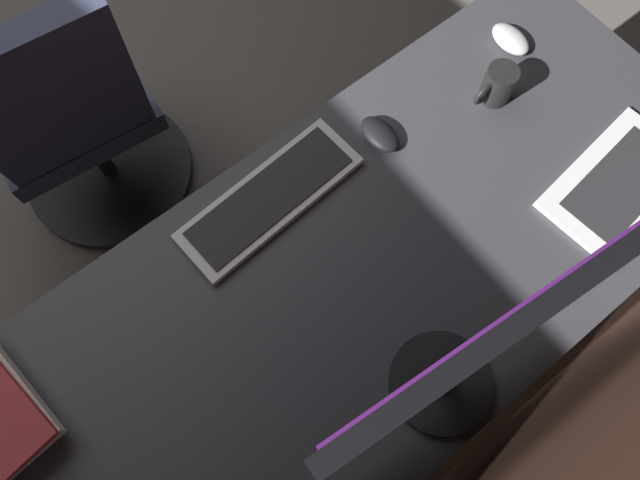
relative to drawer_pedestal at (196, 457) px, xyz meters
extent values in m
cube|color=#38383D|center=(-0.45, -0.03, 0.37)|extent=(1.87, 0.74, 0.03)
cylinder|color=silver|center=(-1.32, -0.34, 0.00)|extent=(0.05, 0.05, 0.70)
cube|color=#38383D|center=(0.00, 0.00, 0.00)|extent=(0.40, 0.50, 0.69)
cube|color=silver|center=(0.00, -0.25, 0.00)|extent=(0.37, 0.01, 0.61)
cylinder|color=black|center=(-0.49, 0.23, 0.39)|extent=(0.20, 0.20, 0.01)
cylinder|color=black|center=(-0.49, 0.23, 0.44)|extent=(0.04, 0.04, 0.10)
cube|color=black|center=(-0.49, 0.23, 0.67)|extent=(0.58, 0.08, 0.35)
cube|color=#4C1960|center=(-0.49, 0.22, 0.67)|extent=(0.53, 0.05, 0.31)
cube|color=white|center=(-1.08, 0.17, 0.39)|extent=(0.36, 0.24, 0.01)
cube|color=#262628|center=(-1.08, 0.17, 0.40)|extent=(0.28, 0.16, 0.00)
cube|color=silver|center=(-0.47, -0.28, 0.39)|extent=(0.43, 0.17, 0.02)
cube|color=#2D2D30|center=(-0.47, -0.28, 0.40)|extent=(0.38, 0.14, 0.00)
ellipsoid|color=black|center=(-0.75, -0.25, 0.40)|extent=(0.06, 0.10, 0.03)
ellipsoid|color=silver|center=(-1.16, -0.25, 0.40)|extent=(0.06, 0.10, 0.03)
cylinder|color=black|center=(-1.03, -0.17, 0.43)|extent=(0.07, 0.07, 0.09)
torus|color=black|center=(-0.98, -0.17, 0.43)|extent=(0.06, 0.01, 0.06)
cube|color=#383D56|center=(-0.25, -0.99, 0.11)|extent=(0.48, 0.47, 0.07)
cube|color=#383D56|center=(-0.23, -0.78, 0.40)|extent=(0.41, 0.17, 0.50)
cylinder|color=black|center=(-0.25, -0.99, -0.10)|extent=(0.05, 0.05, 0.37)
cylinder|color=black|center=(-0.25, -0.99, -0.31)|extent=(0.56, 0.56, 0.03)
camera|label=1|loc=(-0.21, 0.21, 1.59)|focal=34.53mm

